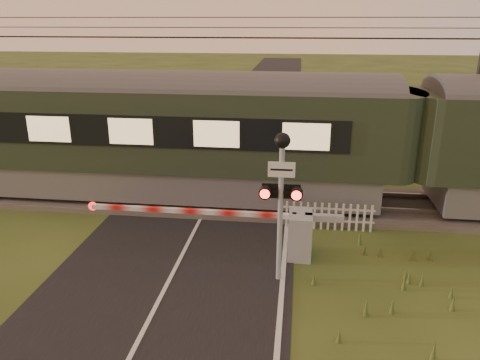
# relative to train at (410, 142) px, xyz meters

# --- Properties ---
(ground) EXTENTS (160.00, 160.00, 0.00)m
(ground) POSITION_rel_train_xyz_m (-6.53, -6.50, -2.35)
(ground) COLOR #35431A
(ground) RESTS_ON ground
(road) EXTENTS (6.00, 140.00, 0.03)m
(road) POSITION_rel_train_xyz_m (-6.52, -6.73, -2.34)
(road) COLOR black
(road) RESTS_ON ground
(track_bed) EXTENTS (140.00, 3.40, 0.39)m
(track_bed) POSITION_rel_train_xyz_m (-6.53, 0.00, -2.28)
(track_bed) COLOR #47423D
(track_bed) RESTS_ON ground
(overhead_wires) EXTENTS (120.00, 0.62, 0.62)m
(overhead_wires) POSITION_rel_train_xyz_m (-6.53, 0.00, 3.38)
(overhead_wires) COLOR black
(overhead_wires) RESTS_ON ground
(train) EXTENTS (44.35, 3.06, 4.14)m
(train) POSITION_rel_train_xyz_m (0.00, 0.00, 0.00)
(train) COLOR slate
(train) RESTS_ON ground
(boom_gate) EXTENTS (6.97, 0.95, 1.26)m
(boom_gate) POSITION_rel_train_xyz_m (-3.68, -3.65, -1.66)
(boom_gate) COLOR gray
(boom_gate) RESTS_ON ground
(crossing_signal) EXTENTS (0.94, 0.37, 3.68)m
(crossing_signal) POSITION_rel_train_xyz_m (-3.89, -4.95, 0.18)
(crossing_signal) COLOR gray
(crossing_signal) RESTS_ON ground
(picket_fence) EXTENTS (2.72, 0.07, 0.86)m
(picket_fence) POSITION_rel_train_xyz_m (-2.54, -1.89, -1.92)
(picket_fence) COLOR silver
(picket_fence) RESTS_ON ground
(catenary_mast) EXTENTS (0.22, 2.46, 6.88)m
(catenary_mast) POSITION_rel_train_xyz_m (2.62, 2.23, 1.23)
(catenary_mast) COLOR #2D2D30
(catenary_mast) RESTS_ON ground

